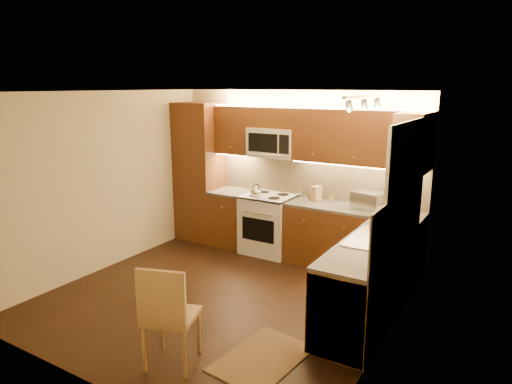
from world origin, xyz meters
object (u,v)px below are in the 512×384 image
Objects in this scene: toaster_oven at (368,200)px; knife_block at (316,193)px; stove at (269,224)px; dining_chair at (171,314)px; microwave at (274,142)px; soap_bottle at (404,215)px; kettle at (256,190)px; sink at (375,232)px.

toaster_oven is 0.81m from knife_block.
stove is 0.90× the size of dining_chair.
microwave is 3.73× the size of soap_bottle.
kettle is at bearing -159.78° from toaster_oven.
microwave is at bearing -167.65° from knife_block.
knife_block is (0.72, 0.14, 0.55)m from stove.
stove is at bearing -157.12° from knife_block.
toaster_oven is (1.53, -0.05, -0.70)m from microwave.
dining_chair is (0.82, -2.87, -0.51)m from kettle.
knife_block reaches higher than dining_chair.
sink is at bearing -29.36° from stove.
sink is 1.30m from toaster_oven.
kettle is at bearing 156.23° from sink.
soap_bottle reaches higher than sink.
soap_bottle is (1.40, -0.48, -0.01)m from knife_block.
microwave is 0.78m from kettle.
dining_chair is at bearing -123.72° from sink.
stove is at bearing 83.97° from dining_chair.
kettle is 3.03m from dining_chair.
toaster_oven is 0.73m from soap_bottle.
toaster_oven is (-0.47, 1.21, 0.05)m from sink.
knife_block is at bearing -173.66° from toaster_oven.
sink is 2.37m from dining_chair.
stove is 1.27m from microwave.
dining_chair is at bearing -95.92° from soap_bottle.
microwave is (0.00, 0.14, 1.26)m from stove.
microwave is 3.49m from dining_chair.
kettle is 1.00× the size of soap_bottle.
kettle is at bearing -108.69° from microwave.
toaster_oven reaches higher than soap_bottle.
kettle is 2.24m from soap_bottle.
soap_bottle is (2.12, -0.47, -0.72)m from microwave.
sink is (2.00, -1.26, -0.74)m from microwave.
microwave reaches higher than sink.
microwave is 1.89× the size of toaster_oven.
microwave is at bearing 83.44° from dining_chair.
sink is at bearing -77.42° from soap_bottle.
sink is 2.14× the size of toaster_oven.
toaster_oven reaches higher than knife_block.
toaster_oven is at bearing 7.46° from knife_block.
microwave is 3.74× the size of kettle.
soap_bottle is at bearing 10.95° from kettle.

